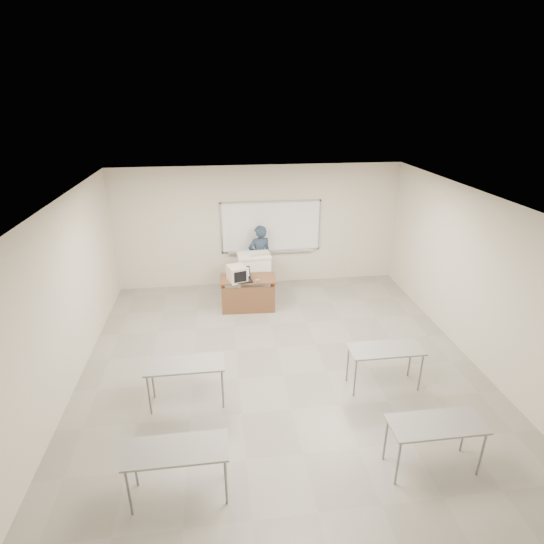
{
  "coord_description": "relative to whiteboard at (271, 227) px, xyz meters",
  "views": [
    {
      "loc": [
        -0.98,
        -6.04,
        4.53
      ],
      "look_at": [
        0.09,
        2.2,
        1.03
      ],
      "focal_mm": 28.0,
      "sensor_mm": 36.0,
      "label": 1
    }
  ],
  "objects": [
    {
      "name": "keyboard",
      "position": [
        -0.35,
        -0.89,
        -0.4
      ],
      "size": [
        0.46,
        0.22,
        0.02
      ],
      "primitive_type": "cube",
      "rotation": [
        0.0,
        0.0,
        0.17
      ],
      "color": "beige",
      "rests_on": "podium"
    },
    {
      "name": "crt_monitor",
      "position": [
        -0.95,
        -1.49,
        -0.56
      ],
      "size": [
        0.37,
        0.42,
        0.35
      ],
      "rotation": [
        0.0,
        0.0,
        0.31
      ],
      "color": "beige",
      "rests_on": "instructor_desk"
    },
    {
      "name": "presenter",
      "position": [
        -0.31,
        -0.23,
        -0.67
      ],
      "size": [
        0.66,
        0.51,
        1.61
      ],
      "primitive_type": "imported",
      "rotation": [
        0.0,
        0.0,
        3.37
      ],
      "color": "black",
      "rests_on": "floor"
    },
    {
      "name": "whiteboard",
      "position": [
        0.0,
        0.0,
        0.0
      ],
      "size": [
        2.48,
        0.1,
        1.31
      ],
      "color": "white",
      "rests_on": "floor"
    },
    {
      "name": "instructor_desk",
      "position": [
        -0.7,
        -1.48,
        -0.97
      ],
      "size": [
        1.23,
        0.62,
        0.75
      ],
      "rotation": [
        0.0,
        0.0,
        -0.05
      ],
      "color": "brown",
      "rests_on": "floor"
    },
    {
      "name": "floor",
      "position": [
        -0.3,
        -3.97,
        -1.49
      ],
      "size": [
        7.0,
        8.0,
        0.01
      ],
      "primitive_type": "cube",
      "color": "gray",
      "rests_on": "ground"
    },
    {
      "name": "laptop",
      "position": [
        -0.8,
        -1.49,
        -0.67
      ],
      "size": [
        0.36,
        0.33,
        0.27
      ],
      "rotation": [
        0.0,
        0.0,
        0.15
      ],
      "color": "black",
      "rests_on": "instructor_desk"
    },
    {
      "name": "podium",
      "position": [
        -0.5,
        -0.77,
        -0.94
      ],
      "size": [
        0.76,
        0.56,
        1.07
      ],
      "rotation": [
        0.0,
        0.0,
        0.06
      ],
      "color": "white",
      "rests_on": "floor"
    },
    {
      "name": "student_desks",
      "position": [
        -0.3,
        -5.32,
        -0.81
      ],
      "size": [
        4.4,
        2.2,
        0.73
      ],
      "color": "gray",
      "rests_on": "floor"
    },
    {
      "name": "mouse",
      "position": [
        -0.5,
        -1.57,
        -0.71
      ],
      "size": [
        0.11,
        0.09,
        0.04
      ],
      "primitive_type": "ellipsoid",
      "rotation": [
        0.0,
        0.0,
        -0.3
      ],
      "color": "gray",
      "rests_on": "instructor_desk"
    }
  ]
}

